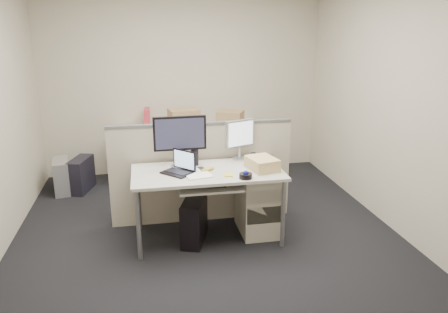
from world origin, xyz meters
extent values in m
cube|color=black|center=(0.00, 0.00, -0.01)|extent=(4.00, 4.50, 0.01)
cube|color=#B2AD9A|center=(0.00, 2.25, 1.35)|extent=(4.00, 0.02, 2.70)
cube|color=#B2AD9A|center=(0.00, -2.25, 1.35)|extent=(4.00, 0.02, 2.70)
cube|color=#B2AD9A|center=(2.00, 0.00, 1.35)|extent=(0.02, 4.50, 2.70)
cube|color=silver|center=(0.00, 0.00, 0.71)|extent=(1.50, 0.75, 0.03)
cylinder|color=slate|center=(-0.70, -0.33, 0.35)|extent=(0.04, 0.04, 0.70)
cylinder|color=slate|center=(-0.70, 0.33, 0.35)|extent=(0.04, 0.04, 0.70)
cylinder|color=slate|center=(0.70, -0.33, 0.35)|extent=(0.04, 0.04, 0.70)
cylinder|color=slate|center=(0.70, 0.33, 0.35)|extent=(0.04, 0.04, 0.70)
cube|color=silver|center=(0.00, -0.18, 0.62)|extent=(0.62, 0.32, 0.02)
cube|color=beige|center=(0.55, 0.05, 0.33)|extent=(0.40, 0.55, 0.65)
cube|color=#B2A694|center=(0.00, 0.45, 0.55)|extent=(2.00, 0.06, 1.10)
cube|color=beige|center=(0.00, 1.93, 0.36)|extent=(2.00, 0.60, 0.72)
cube|color=black|center=(-0.25, 0.18, 1.00)|extent=(0.54, 0.22, 0.53)
cube|color=#B7B7BC|center=(0.40, 0.32, 0.94)|extent=(0.39, 0.30, 0.43)
cube|color=black|center=(-0.30, -0.02, 0.84)|extent=(0.35, 0.35, 0.21)
cylinder|color=black|center=(0.33, -0.28, 0.75)|extent=(0.15, 0.15, 0.05)
cube|color=black|center=(0.60, 0.08, 0.77)|extent=(0.25, 0.21, 0.08)
cube|color=white|center=(-0.12, -0.08, 0.74)|extent=(0.30, 0.35, 0.01)
cube|color=yellow|center=(0.18, -0.18, 0.74)|extent=(0.09, 0.09, 0.01)
cylinder|color=black|center=(-0.10, 0.22, 0.82)|extent=(0.10, 0.10, 0.17)
ellipsoid|color=gold|center=(0.00, -0.01, 0.75)|extent=(0.17, 0.12, 0.04)
cube|color=black|center=(-0.05, 0.05, 0.74)|extent=(0.08, 0.12, 0.01)
cube|color=tan|center=(0.55, -0.05, 0.79)|extent=(0.32, 0.37, 0.12)
cube|color=black|center=(-0.05, -0.14, 0.64)|extent=(0.42, 0.18, 0.02)
cube|color=black|center=(-0.15, -0.05, 0.23)|extent=(0.33, 0.52, 0.45)
cube|color=black|center=(-1.45, 1.63, 0.22)|extent=(0.32, 0.51, 0.44)
cube|color=#B7B7BC|center=(-1.70, 1.63, 0.22)|extent=(0.26, 0.49, 0.44)
cube|color=#A0835D|center=(-0.05, 1.81, 0.87)|extent=(0.44, 0.36, 0.30)
cube|color=#A0835D|center=(0.60, 1.81, 0.85)|extent=(0.43, 0.40, 0.25)
cube|color=#BB2B3C|center=(-0.55, 2.03, 0.86)|extent=(0.09, 0.30, 0.28)
camera|label=1|loc=(-0.60, -4.08, 2.14)|focal=35.00mm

